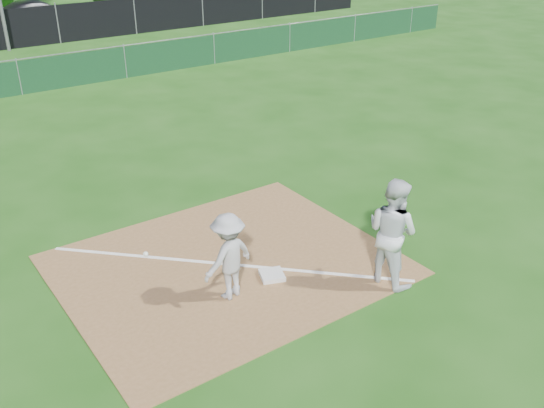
{
  "coord_description": "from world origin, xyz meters",
  "views": [
    {
      "loc": [
        -4.98,
        -7.47,
        6.2
      ],
      "look_at": [
        1.05,
        1.0,
        1.0
      ],
      "focal_mm": 40.0,
      "sensor_mm": 36.0,
      "label": 1
    }
  ],
  "objects_px": {
    "first_base": "(272,275)",
    "runner": "(392,232)",
    "car_right": "(38,14)",
    "play_at_first": "(228,256)"
  },
  "relations": [
    {
      "from": "runner",
      "to": "car_right",
      "type": "distance_m",
      "value": 29.09
    },
    {
      "from": "first_base",
      "to": "runner",
      "type": "distance_m",
      "value": 2.32
    },
    {
      "from": "first_base",
      "to": "car_right",
      "type": "bearing_deg",
      "value": 81.73
    },
    {
      "from": "runner",
      "to": "car_right",
      "type": "relative_size",
      "value": 0.41
    },
    {
      "from": "play_at_first",
      "to": "runner",
      "type": "height_order",
      "value": "runner"
    },
    {
      "from": "runner",
      "to": "car_right",
      "type": "bearing_deg",
      "value": -11.05
    },
    {
      "from": "play_at_first",
      "to": "runner",
      "type": "bearing_deg",
      "value": -25.43
    },
    {
      "from": "car_right",
      "to": "runner",
      "type": "bearing_deg",
      "value": 166.49
    },
    {
      "from": "first_base",
      "to": "play_at_first",
      "type": "relative_size",
      "value": 0.2
    },
    {
      "from": "first_base",
      "to": "runner",
      "type": "bearing_deg",
      "value": -36.97
    }
  ]
}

